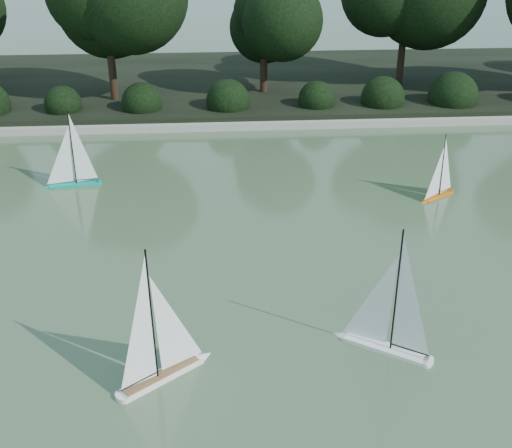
% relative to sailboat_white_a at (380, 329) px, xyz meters
% --- Properties ---
extents(ground, '(80.00, 80.00, 0.00)m').
position_rel_sailboat_white_a_xyz_m(ground, '(-1.45, -0.17, -0.28)').
color(ground, '#3C5231').
rests_on(ground, ground).
extents(pond_coping, '(40.00, 0.35, 0.18)m').
position_rel_sailboat_white_a_xyz_m(pond_coping, '(-1.45, 8.83, -0.19)').
color(pond_coping, gray).
rests_on(pond_coping, ground).
extents(far_bank, '(40.00, 8.00, 0.30)m').
position_rel_sailboat_white_a_xyz_m(far_bank, '(-1.45, 12.83, -0.13)').
color(far_bank, black).
rests_on(far_bank, ground).
extents(tree_line, '(26.31, 3.93, 4.39)m').
position_rel_sailboat_white_a_xyz_m(tree_line, '(-0.22, 11.27, 2.37)').
color(tree_line, black).
rests_on(tree_line, ground).
extents(shrub_hedge, '(29.10, 1.10, 1.10)m').
position_rel_sailboat_white_a_xyz_m(shrub_hedge, '(-1.45, 9.73, 0.17)').
color(shrub_hedge, black).
rests_on(shrub_hedge, ground).
extents(sailboat_white_a, '(1.15, 0.86, 1.75)m').
position_rel_sailboat_white_a_xyz_m(sailboat_white_a, '(0.00, 0.00, 0.00)').
color(sailboat_white_a, white).
rests_on(sailboat_white_a, ground).
extents(sailboat_white_b, '(1.13, 0.92, 1.77)m').
position_rel_sailboat_white_a_xyz_m(sailboat_white_b, '(-2.52, -0.32, -0.00)').
color(sailboat_white_b, white).
rests_on(sailboat_white_b, ground).
extents(sailboat_orange, '(0.84, 0.63, 1.28)m').
position_rel_sailboat_white_a_xyz_m(sailboat_orange, '(2.17, 4.39, -0.07)').
color(sailboat_orange, '#CA650E').
rests_on(sailboat_orange, ground).
extents(sailboat_teal, '(1.15, 0.34, 1.56)m').
position_rel_sailboat_white_a_xyz_m(sailboat_teal, '(-4.71, 5.49, -0.03)').
color(sailboat_teal, '#059884').
rests_on(sailboat_teal, ground).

